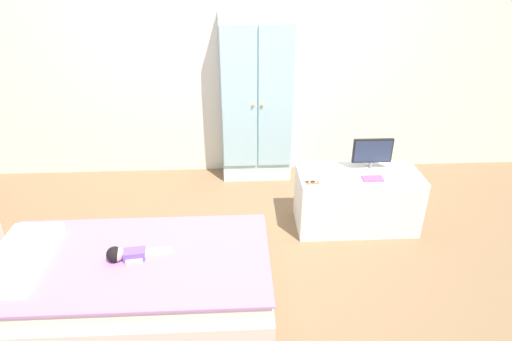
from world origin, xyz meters
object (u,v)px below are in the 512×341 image
(tv_stand, at_px, (356,200))
(rocking_horse_toy, at_px, (314,177))
(bed, at_px, (134,278))
(doll, at_px, (127,254))
(tv_monitor, at_px, (372,152))
(wardrobe, at_px, (257,99))
(book_purple, at_px, (373,179))

(tv_stand, height_order, rocking_horse_toy, rocking_horse_toy)
(tv_stand, bearing_deg, bed, -155.80)
(doll, bearing_deg, tv_monitor, 24.87)
(tv_monitor, bearing_deg, wardrobe, 136.13)
(wardrobe, bearing_deg, doll, -118.64)
(doll, relative_size, rocking_horse_toy, 3.30)
(tv_stand, xyz_separation_m, book_purple, (0.07, -0.10, 0.24))
(bed, bearing_deg, tv_monitor, 24.95)
(doll, distance_m, rocking_horse_toy, 1.39)
(doll, height_order, wardrobe, wardrobe)
(wardrobe, height_order, rocking_horse_toy, wardrobe)
(tv_stand, relative_size, tv_monitor, 3.06)
(wardrobe, distance_m, tv_monitor, 1.18)
(bed, xyz_separation_m, wardrobe, (0.86, 1.61, 0.63))
(tv_stand, bearing_deg, tv_monitor, 35.61)
(tv_monitor, distance_m, book_purple, 0.22)
(bed, relative_size, wardrobe, 1.11)
(bed, height_order, wardrobe, wardrobe)
(doll, distance_m, wardrobe, 1.89)
(bed, height_order, book_purple, book_purple)
(bed, bearing_deg, book_purple, 20.49)
(doll, bearing_deg, bed, 16.57)
(bed, distance_m, wardrobe, 1.93)
(tv_stand, height_order, book_purple, book_purple)
(bed, distance_m, tv_stand, 1.77)
(bed, bearing_deg, doll, -163.43)
(bed, height_order, tv_stand, tv_stand)
(doll, bearing_deg, book_purple, 20.45)
(doll, height_order, tv_monitor, tv_monitor)
(bed, bearing_deg, wardrobe, 61.74)
(wardrobe, bearing_deg, rocking_horse_toy, -70.34)
(book_purple, bearing_deg, wardrobe, 129.73)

